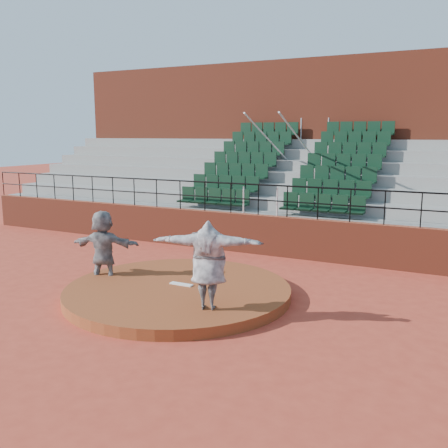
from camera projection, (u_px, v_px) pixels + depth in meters
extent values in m
plane|color=#B03B27|center=(178.00, 296.00, 12.24)|extent=(90.00, 90.00, 0.00)
cylinder|color=brown|center=(178.00, 291.00, 12.22)|extent=(5.50, 5.50, 0.25)
cube|color=white|center=(181.00, 284.00, 12.33)|extent=(0.60, 0.15, 0.03)
cube|color=maroon|center=(258.00, 234.00, 16.52)|extent=(24.00, 0.30, 1.30)
cylinder|color=black|center=(258.00, 185.00, 16.23)|extent=(24.00, 0.05, 0.05)
cylinder|color=black|center=(258.00, 200.00, 16.32)|extent=(24.00, 0.04, 0.04)
cylinder|color=black|center=(3.00, 184.00, 21.63)|extent=(0.04, 0.04, 1.00)
cylinder|color=black|center=(20.00, 185.00, 21.18)|extent=(0.04, 0.04, 1.00)
cylinder|color=black|center=(37.00, 186.00, 20.74)|extent=(0.04, 0.04, 1.00)
cylinder|color=black|center=(54.00, 187.00, 20.30)|extent=(0.04, 0.04, 1.00)
cylinder|color=black|center=(73.00, 188.00, 19.86)|extent=(0.04, 0.04, 1.00)
cylinder|color=black|center=(93.00, 189.00, 19.41)|extent=(0.04, 0.04, 1.00)
cylinder|color=black|center=(113.00, 191.00, 18.97)|extent=(0.04, 0.04, 1.00)
cylinder|color=black|center=(134.00, 192.00, 18.53)|extent=(0.04, 0.04, 1.00)
cylinder|color=black|center=(157.00, 193.00, 18.09)|extent=(0.04, 0.04, 1.00)
cylinder|color=black|center=(180.00, 195.00, 17.64)|extent=(0.04, 0.04, 1.00)
cylinder|color=black|center=(205.00, 196.00, 17.20)|extent=(0.04, 0.04, 1.00)
cylinder|color=black|center=(231.00, 198.00, 16.76)|extent=(0.04, 0.04, 1.00)
cylinder|color=black|center=(258.00, 200.00, 16.32)|extent=(0.04, 0.04, 1.00)
cylinder|color=black|center=(287.00, 202.00, 15.87)|extent=(0.04, 0.04, 1.00)
cylinder|color=black|center=(318.00, 204.00, 15.43)|extent=(0.04, 0.04, 1.00)
cylinder|color=black|center=(350.00, 206.00, 14.99)|extent=(0.04, 0.04, 1.00)
cylinder|color=black|center=(385.00, 208.00, 14.55)|extent=(0.04, 0.04, 1.00)
cylinder|color=black|center=(421.00, 210.00, 14.10)|extent=(0.04, 0.04, 1.00)
cube|color=gray|center=(264.00, 231.00, 17.03)|extent=(24.00, 0.85, 1.30)
cube|color=black|center=(213.00, 199.00, 17.73)|extent=(2.75, 0.48, 0.72)
cube|color=black|center=(322.00, 206.00, 15.98)|extent=(2.75, 0.48, 0.72)
cube|color=gray|center=(274.00, 222.00, 17.74)|extent=(24.00, 0.85, 1.70)
cube|color=black|center=(224.00, 185.00, 18.40)|extent=(2.75, 0.48, 0.72)
cube|color=black|center=(330.00, 191.00, 16.66)|extent=(2.75, 0.48, 0.72)
cube|color=gray|center=(282.00, 213.00, 18.45)|extent=(24.00, 0.85, 2.10)
cube|color=black|center=(234.00, 173.00, 19.08)|extent=(2.75, 0.48, 0.72)
cube|color=black|center=(336.00, 177.00, 17.33)|extent=(2.75, 0.48, 0.72)
cube|color=gray|center=(290.00, 205.00, 19.16)|extent=(24.00, 0.85, 2.50)
cube|color=black|center=(243.00, 161.00, 19.76)|extent=(2.75, 0.48, 0.72)
cube|color=black|center=(343.00, 164.00, 18.01)|extent=(2.75, 0.48, 0.72)
cube|color=gray|center=(297.00, 197.00, 19.87)|extent=(24.00, 0.85, 2.90)
cube|color=black|center=(252.00, 150.00, 20.43)|extent=(2.75, 0.48, 0.72)
cube|color=black|center=(349.00, 152.00, 18.68)|extent=(2.75, 0.48, 0.72)
cube|color=gray|center=(304.00, 190.00, 20.58)|extent=(24.00, 0.85, 3.30)
cube|color=black|center=(260.00, 140.00, 21.11)|extent=(2.75, 0.48, 0.72)
cube|color=black|center=(354.00, 141.00, 19.36)|extent=(2.75, 0.48, 0.72)
cube|color=gray|center=(310.00, 183.00, 21.29)|extent=(24.00, 0.85, 3.70)
cube|color=black|center=(268.00, 131.00, 21.78)|extent=(2.75, 0.48, 0.72)
cube|color=black|center=(359.00, 131.00, 20.04)|extent=(2.75, 0.48, 0.72)
cylinder|color=silver|center=(276.00, 148.00, 19.04)|extent=(0.06, 5.97, 2.46)
cylinder|color=silver|center=(306.00, 148.00, 18.51)|extent=(0.06, 5.97, 2.46)
cube|color=maroon|center=(324.00, 142.00, 22.68)|extent=(24.00, 3.00, 7.10)
imported|color=black|center=(208.00, 265.00, 10.51)|extent=(2.43, 1.25, 1.91)
imported|color=black|center=(104.00, 247.00, 13.13)|extent=(1.92, 1.06, 1.97)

